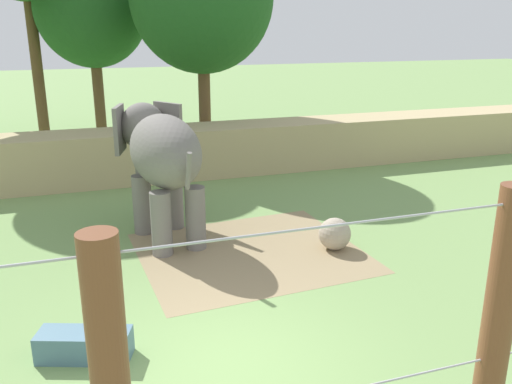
{
  "coord_description": "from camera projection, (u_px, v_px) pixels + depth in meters",
  "views": [
    {
      "loc": [
        -1.72,
        -6.65,
        4.88
      ],
      "look_at": [
        1.8,
        3.95,
        1.4
      ],
      "focal_mm": 37.84,
      "sensor_mm": 36.0,
      "label": 1
    }
  ],
  "objects": [
    {
      "name": "elephant",
      "position": [
        161.0,
        154.0,
        12.44
      ],
      "size": [
        1.96,
        4.07,
        3.04
      ],
      "color": "slate",
      "rests_on": "ground"
    },
    {
      "name": "ground_plane",
      "position": [
        225.0,
        368.0,
        8.0
      ],
      "size": [
        120.0,
        120.0,
        0.0
      ],
      "primitive_type": "plane",
      "color": "#759956"
    },
    {
      "name": "feed_trough",
      "position": [
        85.0,
        345.0,
        8.19
      ],
      "size": [
        1.49,
        0.94,
        0.44
      ],
      "color": "slate",
      "rests_on": "ground"
    },
    {
      "name": "embankment_wall",
      "position": [
        137.0,
        155.0,
        17.54
      ],
      "size": [
        36.0,
        1.8,
        1.63
      ],
      "primitive_type": "cube",
      "color": "tan",
      "rests_on": "ground"
    },
    {
      "name": "enrichment_ball",
      "position": [
        335.0,
        234.0,
        12.14
      ],
      "size": [
        0.73,
        0.73,
        0.73
      ],
      "primitive_type": "sphere",
      "color": "tan",
      "rests_on": "ground"
    },
    {
      "name": "dirt_patch",
      "position": [
        250.0,
        252.0,
        12.06
      ],
      "size": [
        5.02,
        4.48,
        0.01
      ],
      "primitive_type": "cube",
      "rotation": [
        0.0,
        0.0,
        0.06
      ],
      "color": "#937F5B",
      "rests_on": "ground"
    },
    {
      "name": "tree_far_right",
      "position": [
        91.0,
        9.0,
        21.4
      ],
      "size": [
        4.44,
        4.44,
        7.83
      ],
      "color": "brown",
      "rests_on": "ground"
    }
  ]
}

